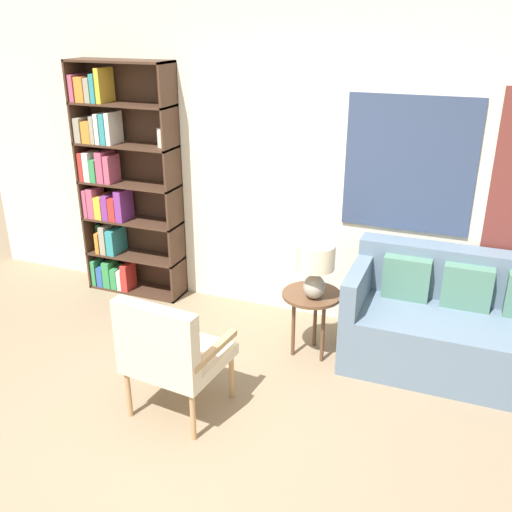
% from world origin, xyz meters
% --- Properties ---
extents(ground_plane, '(14.00, 14.00, 0.00)m').
position_xyz_m(ground_plane, '(0.00, 0.00, 0.00)').
color(ground_plane, '#847056').
extents(wall_back, '(6.40, 0.08, 2.70)m').
position_xyz_m(wall_back, '(0.06, 2.03, 1.35)').
color(wall_back, silver).
rests_on(wall_back, ground_plane).
extents(bookshelf, '(0.96, 0.30, 2.17)m').
position_xyz_m(bookshelf, '(-1.59, 1.85, 1.06)').
color(bookshelf, '#422B1E').
rests_on(bookshelf, ground_plane).
extents(armchair, '(0.65, 0.63, 0.89)m').
position_xyz_m(armchair, '(-0.19, 0.26, 0.52)').
color(armchair, tan).
rests_on(armchair, ground_plane).
extents(couch, '(1.69, 0.82, 0.87)m').
position_xyz_m(couch, '(1.57, 1.60, 0.34)').
color(couch, slate).
rests_on(couch, ground_plane).
extents(side_table, '(0.46, 0.46, 0.54)m').
position_xyz_m(side_table, '(0.46, 1.34, 0.47)').
color(side_table, brown).
rests_on(side_table, ground_plane).
extents(table_lamp, '(0.29, 0.29, 0.44)m').
position_xyz_m(table_lamp, '(0.50, 1.27, 0.82)').
color(table_lamp, '#A59E93').
rests_on(table_lamp, side_table).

